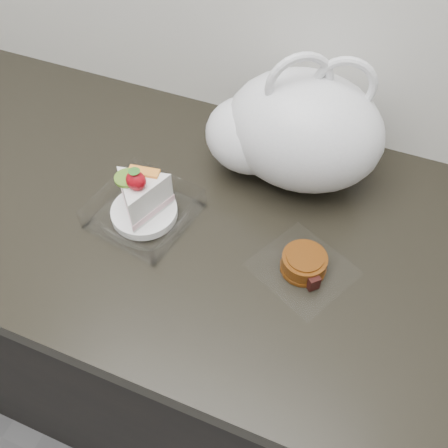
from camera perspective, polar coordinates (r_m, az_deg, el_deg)
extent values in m
cube|color=black|center=(1.32, -5.83, -11.11)|extent=(2.00, 0.60, 0.86)
cube|color=black|center=(0.95, -7.96, 1.83)|extent=(2.04, 0.64, 0.04)
cube|color=white|center=(0.91, -9.01, 0.92)|extent=(0.19, 0.19, 0.00)
cylinder|color=white|center=(0.90, -9.09, 1.34)|extent=(0.12, 0.12, 0.02)
ellipsoid|color=red|center=(0.83, -10.03, 4.91)|extent=(0.03, 0.03, 0.04)
cone|color=#2D7223|center=(0.82, -10.20, 5.75)|extent=(0.02, 0.02, 0.01)
cylinder|color=olive|center=(0.85, -11.01, 5.18)|extent=(0.04, 0.04, 0.01)
cube|color=orange|center=(0.86, -9.17, 5.93)|extent=(0.06, 0.03, 0.01)
cube|color=white|center=(0.84, 8.99, -5.04)|extent=(0.19, 0.19, 0.00)
cylinder|color=#78360E|center=(0.83, 9.12, -4.40)|extent=(0.09, 0.09, 0.03)
cylinder|color=#78360E|center=(0.84, 9.02, -4.87)|extent=(0.10, 0.10, 0.01)
cylinder|color=#78360E|center=(0.82, 9.27, -3.71)|extent=(0.08, 0.08, 0.00)
cube|color=black|center=(0.82, 10.06, -6.42)|extent=(0.03, 0.03, 0.03)
ellipsoid|color=white|center=(0.92, 9.05, 10.44)|extent=(0.35, 0.32, 0.21)
ellipsoid|color=white|center=(0.93, 2.99, 10.09)|extent=(0.21, 0.20, 0.14)
torus|color=white|center=(0.85, 8.61, 15.48)|extent=(0.11, 0.08, 0.12)
torus|color=white|center=(0.87, 13.58, 15.07)|extent=(0.11, 0.04, 0.11)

